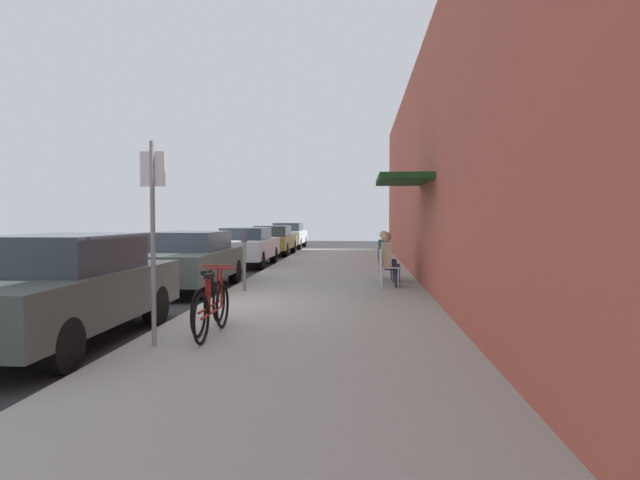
% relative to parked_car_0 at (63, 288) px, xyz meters
% --- Properties ---
extents(ground_plane, '(60.00, 60.00, 0.00)m').
position_rel_parked_car_0_xyz_m(ground_plane, '(1.10, 2.67, -0.77)').
color(ground_plane, '#2D2D30').
extents(sidewalk_slab, '(4.50, 32.00, 0.12)m').
position_rel_parked_car_0_xyz_m(sidewalk_slab, '(3.35, 4.67, -0.71)').
color(sidewalk_slab, '#9E9B93').
rests_on(sidewalk_slab, ground_plane).
extents(building_facade, '(1.40, 32.00, 5.98)m').
position_rel_parked_car_0_xyz_m(building_facade, '(5.75, 4.67, 2.21)').
color(building_facade, '#BC5442').
rests_on(building_facade, ground_plane).
extents(parked_car_0, '(1.80, 4.40, 1.52)m').
position_rel_parked_car_0_xyz_m(parked_car_0, '(0.00, 0.00, 0.00)').
color(parked_car_0, '#47514C').
rests_on(parked_car_0, ground_plane).
extents(parked_car_1, '(1.80, 4.40, 1.41)m').
position_rel_parked_car_0_xyz_m(parked_car_1, '(0.00, 5.49, -0.04)').
color(parked_car_1, '#47514C').
rests_on(parked_car_1, ground_plane).
extents(parked_car_2, '(1.80, 4.40, 1.39)m').
position_rel_parked_car_0_xyz_m(parked_car_2, '(0.00, 11.84, -0.05)').
color(parked_car_2, silver).
rests_on(parked_car_2, ground_plane).
extents(parked_car_3, '(1.80, 4.40, 1.36)m').
position_rel_parked_car_0_xyz_m(parked_car_3, '(0.00, 17.77, -0.07)').
color(parked_car_3, '#A58433').
rests_on(parked_car_3, ground_plane).
extents(parked_car_4, '(1.80, 4.40, 1.44)m').
position_rel_parked_car_0_xyz_m(parked_car_4, '(0.00, 23.11, -0.03)').
color(parked_car_4, silver).
rests_on(parked_car_4, ground_plane).
extents(parking_meter, '(0.12, 0.10, 1.32)m').
position_rel_parked_car_0_xyz_m(parking_meter, '(1.55, 4.56, 0.11)').
color(parking_meter, slate).
rests_on(parking_meter, sidewalk_slab).
extents(street_sign, '(0.32, 0.06, 2.60)m').
position_rel_parked_car_0_xyz_m(street_sign, '(1.50, -0.51, 0.86)').
color(street_sign, gray).
rests_on(street_sign, sidewalk_slab).
extents(bicycle_0, '(0.46, 1.71, 0.90)m').
position_rel_parked_car_0_xyz_m(bicycle_0, '(2.08, 0.11, -0.30)').
color(bicycle_0, black).
rests_on(bicycle_0, sidewalk_slab).
extents(bicycle_1, '(0.46, 1.71, 0.90)m').
position_rel_parked_car_0_xyz_m(bicycle_1, '(1.92, 0.53, -0.30)').
color(bicycle_1, black).
rests_on(bicycle_1, sidewalk_slab).
extents(cafe_chair_0, '(0.45, 0.45, 0.87)m').
position_rel_parked_car_0_xyz_m(cafe_chair_0, '(4.73, 5.54, -0.15)').
color(cafe_chair_0, silver).
rests_on(cafe_chair_0, sidewalk_slab).
extents(seated_patron_0, '(0.43, 0.36, 1.29)m').
position_rel_parked_car_0_xyz_m(seated_patron_0, '(4.79, 5.54, 0.04)').
color(seated_patron_0, '#232838').
rests_on(seated_patron_0, sidewalk_slab).
extents(cafe_chair_1, '(0.46, 0.46, 0.87)m').
position_rel_parked_car_0_xyz_m(cafe_chair_1, '(4.73, 6.49, -0.15)').
color(cafe_chair_1, silver).
rests_on(cafe_chair_1, sidewalk_slab).
extents(seated_patron_1, '(0.44, 0.37, 1.29)m').
position_rel_parked_car_0_xyz_m(seated_patron_1, '(4.79, 6.49, 0.04)').
color(seated_patron_1, '#232838').
rests_on(seated_patron_1, sidewalk_slab).
extents(cafe_chair_2, '(0.52, 0.52, 0.87)m').
position_rel_parked_car_0_xyz_m(cafe_chair_2, '(4.74, 7.08, -0.15)').
color(cafe_chair_2, silver).
rests_on(cafe_chair_2, sidewalk_slab).
extents(seated_patron_2, '(0.49, 0.43, 1.29)m').
position_rel_parked_car_0_xyz_m(seated_patron_2, '(4.79, 7.07, 0.04)').
color(seated_patron_2, '#232838').
rests_on(seated_patron_2, sidewalk_slab).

